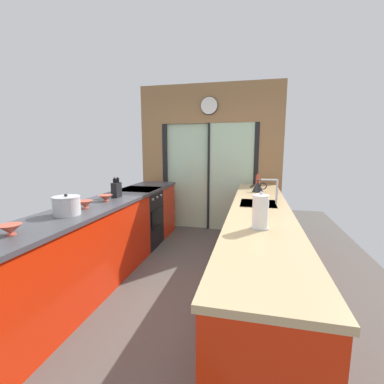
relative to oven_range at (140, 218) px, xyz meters
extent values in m
cube|color=#4C4742|center=(0.91, -0.65, -0.47)|extent=(5.04, 7.60, 0.02)
cube|color=olive|center=(0.91, 1.15, 1.89)|extent=(2.64, 0.08, 0.70)
cube|color=#B2D1AD|center=(0.49, 1.17, 0.54)|extent=(0.80, 0.02, 2.00)
cube|color=#B2D1AD|center=(1.33, 1.13, 0.54)|extent=(0.80, 0.02, 2.00)
cube|color=black|center=(0.05, 1.15, 0.54)|extent=(0.08, 0.10, 2.00)
cube|color=black|center=(1.77, 1.15, 0.54)|extent=(0.08, 0.10, 2.00)
cube|color=black|center=(0.91, 1.15, 0.54)|extent=(0.04, 0.10, 2.00)
cube|color=olive|center=(-0.20, 1.15, 0.54)|extent=(0.42, 0.08, 2.00)
cube|color=olive|center=(2.02, 1.15, 0.54)|extent=(0.42, 0.08, 2.00)
cylinder|color=white|center=(0.91, 1.09, 1.84)|extent=(0.30, 0.03, 0.30)
torus|color=black|center=(0.91, 1.09, 1.84)|extent=(0.32, 0.02, 0.32)
cube|color=red|center=(0.00, -1.57, -0.02)|extent=(0.58, 2.55, 0.88)
cube|color=red|center=(0.00, 0.63, -0.02)|extent=(0.58, 0.65, 0.88)
cube|color=#3D3D42|center=(0.00, -0.95, 0.44)|extent=(0.62, 3.80, 0.04)
cube|color=red|center=(1.82, -0.95, -0.02)|extent=(0.58, 3.80, 0.88)
cube|color=tan|center=(1.82, -0.95, 0.44)|extent=(0.62, 3.80, 0.04)
cube|color=#B7BABC|center=(1.80, -0.70, 0.44)|extent=(0.40, 0.48, 0.05)
cylinder|color=#B7BABC|center=(2.00, -0.70, 0.61)|extent=(0.02, 0.02, 0.28)
cylinder|color=#B7BABC|center=(1.91, -0.70, 0.74)|extent=(0.18, 0.02, 0.02)
cube|color=black|center=(0.00, 0.00, -0.02)|extent=(0.58, 0.60, 0.88)
cube|color=black|center=(0.29, 0.00, 0.02)|extent=(0.01, 0.48, 0.28)
cube|color=black|center=(0.00, 0.00, 0.45)|extent=(0.58, 0.60, 0.03)
cylinder|color=#B7BABC|center=(0.30, -0.18, 0.34)|extent=(0.02, 0.04, 0.04)
cylinder|color=#B7BABC|center=(0.30, 0.00, 0.34)|extent=(0.02, 0.04, 0.04)
cylinder|color=#B7BABC|center=(0.30, 0.18, 0.34)|extent=(0.02, 0.04, 0.04)
cylinder|color=#BC4C38|center=(0.02, -2.29, 0.47)|extent=(0.07, 0.07, 0.01)
cone|color=#BC4C38|center=(0.02, -2.29, 0.51)|extent=(0.16, 0.16, 0.07)
cylinder|color=#BC4C38|center=(0.02, -1.40, 0.47)|extent=(0.07, 0.07, 0.01)
cone|color=#BC4C38|center=(0.02, -1.40, 0.51)|extent=(0.16, 0.16, 0.08)
cylinder|color=#BC4C38|center=(0.02, -1.00, 0.47)|extent=(0.08, 0.08, 0.01)
cone|color=#BC4C38|center=(0.02, -1.00, 0.51)|extent=(0.17, 0.17, 0.07)
cube|color=black|center=(0.02, -0.73, 0.56)|extent=(0.08, 0.14, 0.19)
cylinder|color=black|center=(-0.02, -0.73, 0.68)|extent=(0.02, 0.02, 0.06)
cylinder|color=black|center=(0.00, -0.73, 0.68)|extent=(0.02, 0.02, 0.08)
cylinder|color=black|center=(0.02, -0.73, 0.68)|extent=(0.02, 0.02, 0.06)
cylinder|color=black|center=(0.04, -0.73, 0.68)|extent=(0.02, 0.02, 0.08)
cylinder|color=black|center=(0.05, -0.73, 0.68)|extent=(0.02, 0.02, 0.07)
cylinder|color=#B7BABC|center=(0.02, -1.68, 0.55)|extent=(0.25, 0.25, 0.17)
cylinder|color=#B7BABC|center=(0.02, -1.68, 0.64)|extent=(0.25, 0.25, 0.01)
sphere|color=black|center=(0.02, -1.68, 0.65)|extent=(0.03, 0.03, 0.03)
cone|color=black|center=(1.80, 0.13, 0.54)|extent=(0.16, 0.16, 0.16)
sphere|color=black|center=(1.80, 0.13, 0.63)|extent=(0.03, 0.03, 0.03)
cylinder|color=black|center=(1.73, 0.13, 0.55)|extent=(0.08, 0.02, 0.07)
torus|color=black|center=(1.88, 0.13, 0.55)|extent=(0.10, 0.01, 0.10)
cylinder|color=#B23D2D|center=(1.80, 0.54, 0.56)|extent=(0.06, 0.06, 0.20)
cylinder|color=#B23D2D|center=(1.80, 0.54, 0.68)|extent=(0.03, 0.03, 0.04)
cylinder|color=black|center=(1.80, 0.54, 0.71)|extent=(0.03, 0.03, 0.01)
cylinder|color=#B7BABC|center=(1.80, -1.71, 0.47)|extent=(0.14, 0.14, 0.01)
cylinder|color=white|center=(1.80, -1.71, 0.60)|extent=(0.12, 0.12, 0.26)
sphere|color=#B7BABC|center=(1.80, -1.71, 0.75)|extent=(0.03, 0.03, 0.03)
camera|label=1|loc=(1.74, -3.82, 1.10)|focal=24.99mm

